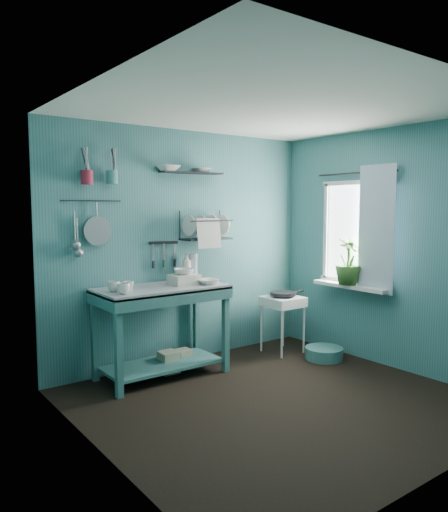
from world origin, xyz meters
TOP-DOWN VIEW (x-y plane):
  - floor at (0.00, 0.00)m, footprint 3.20×3.20m
  - ceiling at (0.00, 0.00)m, footprint 3.20×3.20m
  - wall_back at (0.00, 1.50)m, footprint 3.20×0.00m
  - wall_front at (0.00, -1.50)m, footprint 3.20×0.00m
  - wall_left at (-1.60, 0.00)m, footprint 0.00×3.00m
  - wall_right at (1.60, 0.00)m, footprint 0.00×3.00m
  - work_counter at (-0.48, 1.16)m, footprint 1.38×0.87m
  - mug_left at (-0.96, 1.00)m, footprint 0.12×0.12m
  - mug_mid at (-0.86, 1.10)m, footprint 0.14×0.14m
  - mug_right at (-0.98, 1.16)m, footprint 0.17×0.17m
  - wash_tub at (-0.23, 1.14)m, footprint 0.28×0.22m
  - tub_bowl at (-0.23, 1.14)m, footprint 0.20×0.19m
  - soap_bottle at (-0.06, 1.36)m, footprint 0.12×0.12m
  - water_bottle at (0.04, 1.38)m, footprint 0.09×0.09m
  - counter_bowl at (-0.03, 1.01)m, footprint 0.22×0.22m
  - hotplate_stand at (1.05, 1.05)m, footprint 0.41×0.41m
  - frying_pan at (1.05, 1.05)m, footprint 0.30×0.30m
  - knife_strip at (-0.28, 1.47)m, footprint 0.32×0.07m
  - dish_rack at (0.19, 1.37)m, footprint 0.57×0.28m
  - upper_shelf at (0.03, 1.40)m, footprint 0.71×0.24m
  - shelf_bowl_left at (-0.26, 1.40)m, footprint 0.24×0.24m
  - shelf_bowl_right at (0.16, 1.40)m, footprint 0.22×0.22m
  - utensil_cup_magenta at (-1.11, 1.42)m, footprint 0.11×0.11m
  - utensil_cup_teal at (-0.86, 1.42)m, footprint 0.11×0.11m
  - colander at (-1.01, 1.45)m, footprint 0.28×0.03m
  - ladle_outer at (-1.23, 1.46)m, footprint 0.01×0.01m
  - ladle_inner at (-1.21, 1.46)m, footprint 0.01×0.01m
  - hook_rail at (-1.06, 1.47)m, footprint 0.60×0.01m
  - window_glass at (1.59, 0.45)m, footprint 0.00×1.10m
  - windowsill at (1.50, 0.45)m, footprint 0.16×0.95m
  - curtain at (1.52, 0.15)m, footprint 0.00×1.35m
  - curtain_rod at (1.54, 0.45)m, footprint 0.02×1.05m
  - potted_plant at (1.47, 0.46)m, footprint 0.35×0.35m
  - storage_tin_large at (-0.38, 1.21)m, footprint 0.18×0.18m
  - storage_tin_small at (-0.18, 1.24)m, footprint 0.15×0.15m
  - floor_basin at (1.23, 0.58)m, footprint 0.42×0.42m

SIDE VIEW (x-z plane):
  - floor at x=0.00m, z-range 0.00..0.00m
  - floor_basin at x=1.23m, z-range 0.00..0.13m
  - storage_tin_small at x=-0.18m, z-range 0.00..0.20m
  - storage_tin_large at x=-0.38m, z-range 0.00..0.22m
  - hotplate_stand at x=1.05m, z-range 0.00..0.65m
  - work_counter at x=-0.48m, z-range 0.00..0.90m
  - frying_pan at x=1.05m, z-range 0.67..0.71m
  - windowsill at x=1.50m, z-range 0.79..0.83m
  - counter_bowl at x=-0.03m, z-range 0.90..0.96m
  - mug_mid at x=-0.86m, z-range 0.90..1.00m
  - mug_left at x=-0.96m, z-range 0.90..1.00m
  - mug_right at x=-0.98m, z-range 0.90..1.00m
  - wash_tub at x=-0.23m, z-range 0.90..1.00m
  - tub_bowl at x=-0.23m, z-range 1.00..1.07m
  - water_bottle at x=0.04m, z-range 0.90..1.18m
  - soap_bottle at x=-0.06m, z-range 0.90..1.20m
  - potted_plant at x=1.47m, z-range 0.83..1.35m
  - wall_back at x=0.00m, z-range -0.35..2.85m
  - wall_front at x=0.00m, z-range -0.35..2.85m
  - wall_left at x=-1.60m, z-range -0.25..2.75m
  - wall_right at x=1.60m, z-range -0.25..2.75m
  - knife_strip at x=-0.28m, z-range 1.30..1.33m
  - window_glass at x=1.59m, z-range 0.85..1.95m
  - ladle_inner at x=-1.21m, z-range 1.28..1.58m
  - curtain at x=1.52m, z-range 0.77..2.12m
  - colander at x=-1.01m, z-range 1.32..1.60m
  - dish_rack at x=0.19m, z-range 1.33..1.65m
  - ladle_outer at x=-1.23m, z-range 1.35..1.65m
  - hook_rail at x=-1.06m, z-range 1.74..1.75m
  - utensil_cup_magenta at x=-1.11m, z-range 1.89..2.02m
  - utensil_cup_teal at x=-0.86m, z-range 1.90..2.03m
  - upper_shelf at x=0.03m, z-range 2.04..2.05m
  - shelf_bowl_right at x=0.16m, z-range 2.02..2.07m
  - curtain_rod at x=1.54m, z-range 2.04..2.06m
  - shelf_bowl_left at x=-0.26m, z-range 2.04..2.10m
  - ceiling at x=0.00m, z-range 2.50..2.50m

